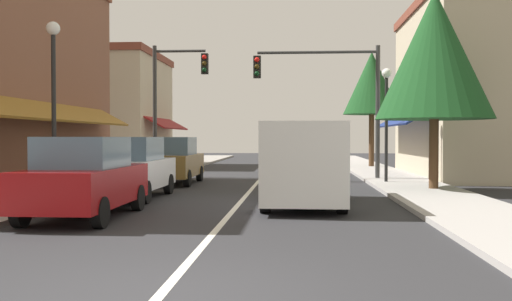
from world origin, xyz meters
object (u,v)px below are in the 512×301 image
parked_car_second_left (130,168)px  tree_right_near (434,55)px  street_lamp_left_near (54,81)px  parked_car_nearest_left (85,178)px  traffic_signal_mast_arm (333,88)px  van_in_lane (303,161)px  street_lamp_right_mid (386,105)px  parked_car_third_left (173,161)px  tree_right_far (372,83)px  traffic_signal_left_corner (172,92)px

parked_car_second_left → tree_right_near: size_ratio=0.64×
street_lamp_left_near → parked_car_nearest_left: bearing=-55.7°
parked_car_second_left → traffic_signal_mast_arm: bearing=49.8°
van_in_lane → tree_right_near: bearing=43.1°
street_lamp_right_mid → parked_car_third_left: bearing=-178.9°
tree_right_far → street_lamp_left_near: bearing=-120.3°
street_lamp_left_near → parked_car_second_left: bearing=40.7°
parked_car_second_left → parked_car_nearest_left: bearing=-86.8°
parked_car_third_left → tree_right_near: (9.06, -2.64, 3.51)m
parked_car_third_left → tree_right_near: size_ratio=0.64×
parked_car_nearest_left → van_in_lane: size_ratio=0.79×
parked_car_nearest_left → tree_right_near: tree_right_near is taller
parked_car_second_left → parked_car_third_left: same height
street_lamp_right_mid → tree_right_near: (1.08, -2.80, 1.44)m
parked_car_third_left → traffic_signal_mast_arm: size_ratio=0.75×
parked_car_second_left → parked_car_third_left: size_ratio=1.00×
street_lamp_right_mid → tree_right_near: 3.32m
parked_car_third_left → street_lamp_right_mid: bearing=0.7°
traffic_signal_left_corner → parked_car_third_left: bearing=-77.0°
tree_right_near → tree_right_far: 14.33m
tree_right_near → traffic_signal_mast_arm: bearing=121.8°
parked_car_nearest_left → parked_car_third_left: bearing=90.1°
parked_car_third_left → street_lamp_right_mid: 8.25m
van_in_lane → street_lamp_right_mid: 7.63m
street_lamp_left_near → street_lamp_right_mid: size_ratio=1.12×
parked_car_second_left → tree_right_far: 19.56m
parked_car_third_left → tree_right_near: 10.07m
parked_car_third_left → street_lamp_left_near: size_ratio=0.85×
parked_car_nearest_left → parked_car_second_left: (-0.19, 4.10, 0.00)m
traffic_signal_left_corner → street_lamp_right_mid: bearing=-22.6°
tree_right_far → street_lamp_right_mid: bearing=-94.7°
parked_car_second_left → street_lamp_left_near: (-1.65, -1.41, 2.36)m
traffic_signal_left_corner → parked_car_nearest_left: bearing=-85.8°
parked_car_third_left → van_in_lane: bearing=-54.0°
van_in_lane → tree_right_near: size_ratio=0.80×
parked_car_second_left → tree_right_near: tree_right_near is taller
van_in_lane → traffic_signal_left_corner: traffic_signal_left_corner is taller
parked_car_nearest_left → parked_car_second_left: 4.11m
traffic_signal_left_corner → tree_right_far: 12.60m
parked_car_third_left → street_lamp_left_near: bearing=-105.3°
street_lamp_left_near → tree_right_far: 21.25m
street_lamp_left_near → traffic_signal_mast_arm: bearing=47.7°
traffic_signal_left_corner → street_lamp_right_mid: size_ratio=1.35×
parked_car_nearest_left → street_lamp_left_near: 4.02m
parked_car_second_left → tree_right_far: (9.04, 16.89, 3.95)m
street_lamp_left_near → tree_right_near: (10.81, 3.98, 1.14)m
van_in_lane → tree_right_near: tree_right_near is taller
street_lamp_left_near → tree_right_near: 11.58m
parked_car_second_left → parked_car_third_left: 5.20m
parked_car_third_left → parked_car_second_left: bearing=-91.6°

